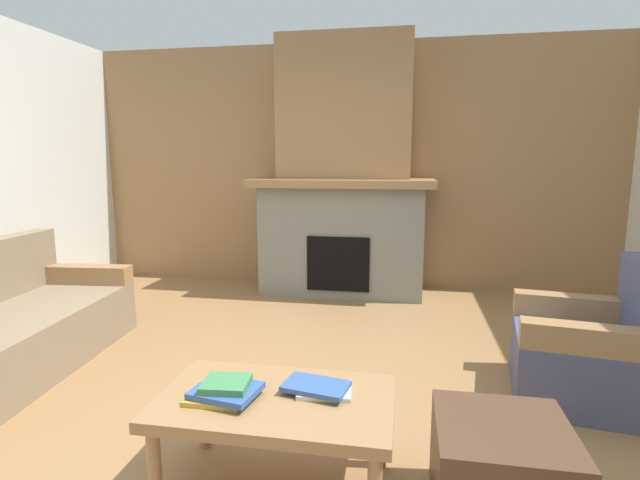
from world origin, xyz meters
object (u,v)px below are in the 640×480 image
coffee_table (276,408)px  ottoman (501,472)px  fireplace (344,185)px  armchair (591,352)px  couch (6,329)px

coffee_table → ottoman: (0.93, -0.01, -0.18)m
fireplace → coffee_table: (0.14, -3.29, -0.79)m
fireplace → armchair: size_ratio=3.11×
couch → coffee_table: size_ratio=1.87×
coffee_table → ottoman: 0.94m
armchair → coffee_table: bearing=-145.7°
couch → fireplace: bearing=50.5°
coffee_table → ottoman: size_ratio=1.92×
couch → armchair: (3.78, 0.26, 0.01)m
fireplace → coffee_table: 3.38m
couch → armchair: same height
fireplace → armchair: fireplace is taller
couch → ottoman: (3.07, -0.87, -0.09)m
couch → armchair: size_ratio=2.15×
couch → ottoman: 3.19m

